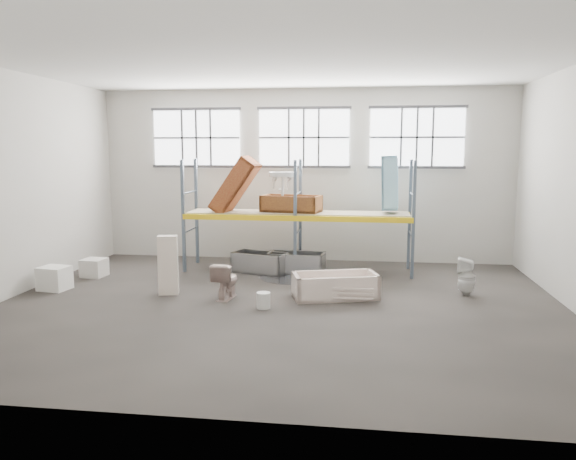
% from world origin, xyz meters
% --- Properties ---
extents(floor, '(12.00, 10.00, 0.10)m').
position_xyz_m(floor, '(0.00, 0.00, -0.05)').
color(floor, '#443E3A').
rests_on(floor, ground).
extents(ceiling, '(12.00, 10.00, 0.10)m').
position_xyz_m(ceiling, '(0.00, 0.00, 5.05)').
color(ceiling, silver).
rests_on(ceiling, ground).
extents(wall_back, '(12.00, 0.10, 5.00)m').
position_xyz_m(wall_back, '(0.00, 5.05, 2.50)').
color(wall_back, '#B4B0A6').
rests_on(wall_back, ground).
extents(wall_front, '(12.00, 0.10, 5.00)m').
position_xyz_m(wall_front, '(0.00, -5.05, 2.50)').
color(wall_front, '#9E9A91').
rests_on(wall_front, ground).
extents(wall_left, '(0.10, 10.00, 5.00)m').
position_xyz_m(wall_left, '(-6.05, 0.00, 2.50)').
color(wall_left, '#B3AFA5').
rests_on(wall_left, ground).
extents(window_left, '(2.60, 0.04, 1.60)m').
position_xyz_m(window_left, '(-3.20, 4.94, 3.60)').
color(window_left, white).
rests_on(window_left, wall_back).
extents(window_mid, '(2.60, 0.04, 1.60)m').
position_xyz_m(window_mid, '(0.00, 4.94, 3.60)').
color(window_mid, white).
rests_on(window_mid, wall_back).
extents(window_right, '(2.60, 0.04, 1.60)m').
position_xyz_m(window_right, '(3.20, 4.94, 3.60)').
color(window_right, white).
rests_on(window_right, wall_back).
extents(rack_upright_la, '(0.08, 0.08, 3.00)m').
position_xyz_m(rack_upright_la, '(-3.00, 2.90, 1.50)').
color(rack_upright_la, slate).
rests_on(rack_upright_la, floor).
extents(rack_upright_lb, '(0.08, 0.08, 3.00)m').
position_xyz_m(rack_upright_lb, '(-3.00, 4.10, 1.50)').
color(rack_upright_lb, slate).
rests_on(rack_upright_lb, floor).
extents(rack_upright_ma, '(0.08, 0.08, 3.00)m').
position_xyz_m(rack_upright_ma, '(0.00, 2.90, 1.50)').
color(rack_upright_ma, slate).
rests_on(rack_upright_ma, floor).
extents(rack_upright_mb, '(0.08, 0.08, 3.00)m').
position_xyz_m(rack_upright_mb, '(0.00, 4.10, 1.50)').
color(rack_upright_mb, slate).
rests_on(rack_upright_mb, floor).
extents(rack_upright_ra, '(0.08, 0.08, 3.00)m').
position_xyz_m(rack_upright_ra, '(3.00, 2.90, 1.50)').
color(rack_upright_ra, slate).
rests_on(rack_upright_ra, floor).
extents(rack_upright_rb, '(0.08, 0.08, 3.00)m').
position_xyz_m(rack_upright_rb, '(3.00, 4.10, 1.50)').
color(rack_upright_rb, slate).
rests_on(rack_upright_rb, floor).
extents(rack_beam_front, '(6.00, 0.10, 0.14)m').
position_xyz_m(rack_beam_front, '(0.00, 2.90, 1.50)').
color(rack_beam_front, yellow).
rests_on(rack_beam_front, floor).
extents(rack_beam_back, '(6.00, 0.10, 0.14)m').
position_xyz_m(rack_beam_back, '(0.00, 4.10, 1.50)').
color(rack_beam_back, yellow).
rests_on(rack_beam_back, floor).
extents(shelf_deck, '(5.90, 1.10, 0.03)m').
position_xyz_m(shelf_deck, '(0.00, 3.50, 1.58)').
color(shelf_deck, gray).
rests_on(shelf_deck, floor).
extents(wet_patch, '(1.80, 1.80, 0.00)m').
position_xyz_m(wet_patch, '(0.00, 2.70, 0.00)').
color(wet_patch, black).
rests_on(wet_patch, floor).
extents(bathtub_beige, '(2.02, 1.35, 0.54)m').
position_xyz_m(bathtub_beige, '(1.15, 0.82, 0.27)').
color(bathtub_beige, silver).
rests_on(bathtub_beige, floor).
extents(cistern_spare, '(0.50, 0.33, 0.44)m').
position_xyz_m(cistern_spare, '(0.91, 0.51, 0.28)').
color(cistern_spare, beige).
rests_on(cistern_spare, bathtub_beige).
extents(sink_in_tub, '(0.52, 0.52, 0.16)m').
position_xyz_m(sink_in_tub, '(0.53, 0.64, 0.16)').
color(sink_in_tub, beige).
rests_on(sink_in_tub, bathtub_beige).
extents(toilet_beige, '(0.55, 0.85, 0.82)m').
position_xyz_m(toilet_beige, '(-1.24, 0.43, 0.41)').
color(toilet_beige, '#C5ABA1').
rests_on(toilet_beige, floor).
extents(cistern_tall, '(0.49, 0.37, 1.34)m').
position_xyz_m(cistern_tall, '(-2.63, 0.62, 0.67)').
color(cistern_tall, silver).
rests_on(cistern_tall, floor).
extents(toilet_white, '(0.48, 0.47, 0.86)m').
position_xyz_m(toilet_white, '(4.08, 1.42, 0.43)').
color(toilet_white, white).
rests_on(toilet_white, floor).
extents(steel_tub_left, '(1.62, 1.13, 0.54)m').
position_xyz_m(steel_tub_left, '(-0.95, 3.08, 0.27)').
color(steel_tub_left, '#97999D').
rests_on(steel_tub_left, floor).
extents(steel_tub_right, '(1.55, 0.83, 0.55)m').
position_xyz_m(steel_tub_right, '(0.00, 3.16, 0.27)').
color(steel_tub_right, '#9EA0A5').
rests_on(steel_tub_right, floor).
extents(rust_tub_flat, '(1.69, 1.05, 0.44)m').
position_xyz_m(rust_tub_flat, '(-0.19, 3.55, 1.82)').
color(rust_tub_flat, brown).
rests_on(rust_tub_flat, shelf_deck).
extents(rust_tub_tilted, '(1.39, 0.89, 1.62)m').
position_xyz_m(rust_tub_tilted, '(-1.68, 3.34, 2.29)').
color(rust_tub_tilted, '#95612B').
rests_on(rust_tub_tilted, shelf_deck).
extents(sink_on_shelf, '(0.88, 0.79, 0.64)m').
position_xyz_m(sink_on_shelf, '(-0.38, 3.23, 2.09)').
color(sink_on_shelf, silver).
rests_on(sink_on_shelf, rust_tub_flat).
extents(blue_tub_upright, '(0.51, 0.70, 1.42)m').
position_xyz_m(blue_tub_upright, '(2.42, 3.59, 2.40)').
color(blue_tub_upright, '#91CBE7').
rests_on(blue_tub_upright, shelf_deck).
extents(bucket, '(0.30, 0.30, 0.33)m').
position_xyz_m(bucket, '(-0.28, -0.21, 0.17)').
color(bucket, silver).
rests_on(bucket, floor).
extents(carton_near, '(0.71, 0.64, 0.55)m').
position_xyz_m(carton_near, '(-5.43, 0.65, 0.27)').
color(carton_near, white).
rests_on(carton_near, floor).
extents(carton_far, '(0.59, 0.59, 0.46)m').
position_xyz_m(carton_far, '(-5.15, 2.06, 0.23)').
color(carton_far, beige).
rests_on(carton_far, floor).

